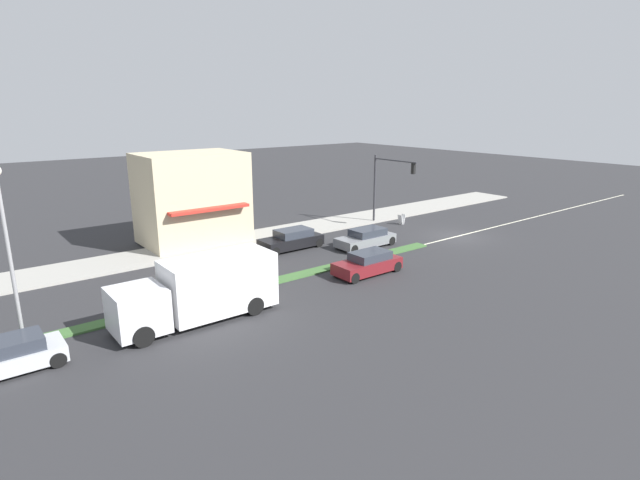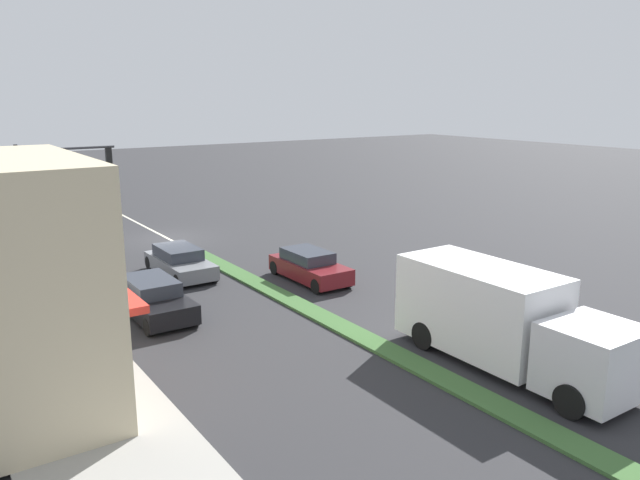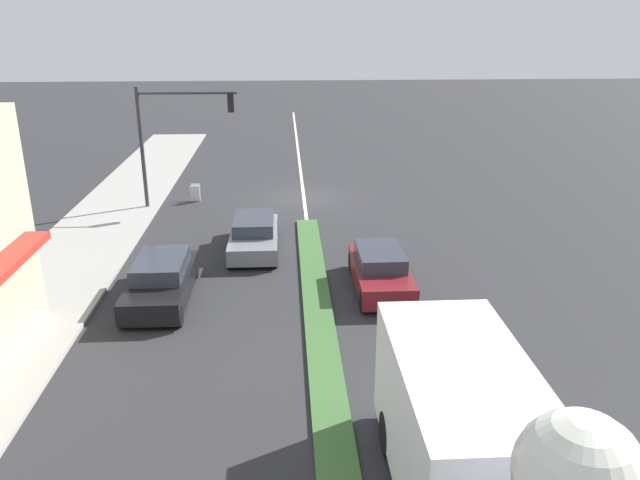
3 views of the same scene
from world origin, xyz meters
The scene contains 14 objects.
ground_plane centered at (0.00, 18.00, 0.00)m, with size 160.00×160.00×0.00m, color #2B2B2D.
sidewalk_right centered at (9.00, 18.50, 0.06)m, with size 4.00×73.00×0.12m, color #9E9B93.
median_strip centered at (0.00, 27.00, 0.05)m, with size 0.90×46.00×0.10m, color #3D6633.
lane_marking_center centered at (0.00, 0.00, 0.00)m, with size 0.16×60.00×0.01m, color beige.
building_corner_store centered at (10.73, 16.48, 3.30)m, with size 5.66×7.08×6.37m.
traffic_signal_main centered at (6.12, 1.49, 3.90)m, with size 4.59×0.34×5.60m.
street_lamp centered at (0.00, 28.96, 4.78)m, with size 0.44×0.44×7.37m.
pedestrian centered at (8.43, 13.80, 1.07)m, with size 0.34×0.34×1.79m.
warning_aframe_sign centered at (5.41, 0.34, 0.43)m, with size 0.45×0.53×0.84m.
delivery_truck centered at (-2.20, 21.92, 1.47)m, with size 2.44×7.50×2.87m.
suv_grey centered at (2.20, 7.43, 0.62)m, with size 1.83×4.41×1.29m.
sedan_silver centered at (-2.20, 29.73, 0.62)m, with size 1.74×3.90×1.30m.
sedan_maroon centered at (-2.20, 11.38, 0.64)m, with size 1.77×4.23×1.33m.
suv_black centered at (5.00, 11.86, 0.66)m, with size 1.85×4.47×1.38m.
Camera 1 is at (-22.59, 30.89, 9.64)m, focal length 28.00 mm.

